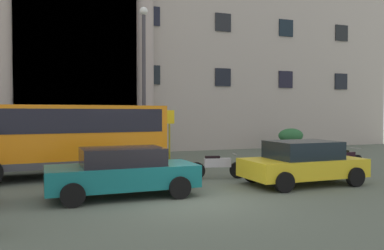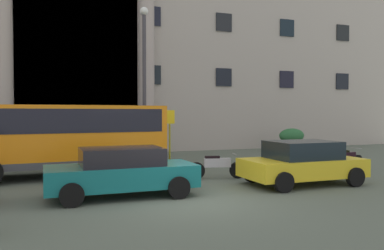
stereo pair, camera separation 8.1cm
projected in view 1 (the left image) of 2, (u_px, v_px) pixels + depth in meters
ground_plane at (194, 202)px, 10.75m from camera, size 80.00×64.00×0.12m
orange_minibus at (65, 134)px, 14.77m from camera, size 7.29×3.07×2.64m
bus_stop_sign at (169, 131)px, 17.75m from camera, size 0.44×0.08×2.48m
hedge_planter_east at (291, 140)px, 24.26m from camera, size 1.78×0.93×1.42m
hedge_planter_entrance_left at (53, 147)px, 19.51m from camera, size 1.92×0.77×1.40m
parked_sedan_second at (303, 162)px, 13.12m from camera, size 3.95×2.09×1.43m
parked_sedan_far at (122, 171)px, 11.21m from camera, size 4.16×1.94×1.38m
scooter_by_planter at (216, 166)px, 14.25m from camera, size 2.06×0.75×0.89m
motorcycle_near_kerb at (345, 159)px, 16.38m from camera, size 1.97×0.55×0.89m
lamppost_plaza_centre at (144, 72)px, 19.27m from camera, size 0.40×0.40×7.47m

